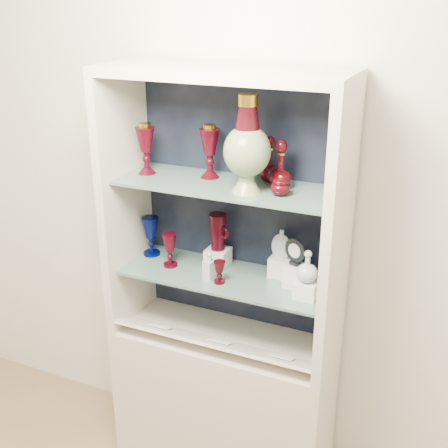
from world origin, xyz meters
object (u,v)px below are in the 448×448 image
at_px(ruby_goblet_tall, 170,250).
at_px(clear_square_bottle, 209,266).
at_px(cobalt_goblet, 151,236).
at_px(clear_round_decanter, 307,267).
at_px(lidded_bowl, 280,185).
at_px(ruby_pitcher, 218,232).
at_px(ruby_decanter_a, 270,156).
at_px(ruby_goblet_small, 219,272).
at_px(pedestal_lamp_left, 146,149).
at_px(ruby_decanter_b, 281,163).
at_px(enamel_urn, 247,144).
at_px(flat_flask, 281,243).
at_px(cameo_medallion, 295,252).
at_px(pedestal_lamp_right, 210,151).

bearing_deg(ruby_goblet_tall, clear_square_bottle, -12.11).
height_order(cobalt_goblet, clear_round_decanter, clear_round_decanter).
bearing_deg(lidded_bowl, ruby_pitcher, 159.12).
xyz_separation_m(ruby_decanter_a, ruby_pitcher, (-0.22, -0.02, -0.36)).
relative_size(lidded_bowl, ruby_goblet_small, 0.86).
bearing_deg(pedestal_lamp_left, ruby_decanter_b, 3.91).
distance_m(cobalt_goblet, ruby_goblet_small, 0.43).
height_order(enamel_urn, flat_flask, enamel_urn).
distance_m(enamel_urn, ruby_decanter_a, 0.18).
height_order(lidded_bowl, ruby_pitcher, lidded_bowl).
relative_size(ruby_goblet_small, clear_round_decanter, 0.76).
xyz_separation_m(ruby_goblet_tall, clear_square_bottle, (0.22, -0.05, -0.01)).
distance_m(ruby_pitcher, cameo_medallion, 0.38).
bearing_deg(flat_flask, clear_square_bottle, -142.14).
xyz_separation_m(clear_square_bottle, cameo_medallion, (0.35, 0.09, 0.10)).
relative_size(pedestal_lamp_left, clear_square_bottle, 1.70).
height_order(clear_square_bottle, flat_flask, flat_flask).
relative_size(pedestal_lamp_left, ruby_decanter_b, 1.05).
distance_m(lidded_bowl, cobalt_goblet, 0.76).
distance_m(pedestal_lamp_left, lidded_bowl, 0.63).
height_order(pedestal_lamp_left, ruby_goblet_tall, pedestal_lamp_left).
bearing_deg(ruby_decanter_b, pedestal_lamp_right, 177.14).
height_order(lidded_bowl, cameo_medallion, lidded_bowl).
relative_size(ruby_decanter_a, clear_square_bottle, 1.67).
xyz_separation_m(ruby_pitcher, clear_round_decanter, (0.45, -0.12, -0.03)).
bearing_deg(ruby_goblet_tall, ruby_decanter_b, 6.88).
bearing_deg(lidded_bowl, ruby_decanter_a, 123.45).
bearing_deg(enamel_urn, pedestal_lamp_left, 173.40).
xyz_separation_m(pedestal_lamp_left, flat_flask, (0.60, 0.09, -0.37)).
height_order(ruby_decanter_a, ruby_goblet_tall, ruby_decanter_a).
bearing_deg(ruby_decanter_b, ruby_decanter_a, 138.66).
height_order(ruby_decanter_b, ruby_goblet_small, ruby_decanter_b).
bearing_deg(ruby_decanter_a, pedestal_lamp_right, -169.76).
xyz_separation_m(ruby_decanter_a, cobalt_goblet, (-0.56, -0.05, -0.43)).
distance_m(ruby_goblet_small, ruby_pitcher, 0.21).
bearing_deg(cobalt_goblet, clear_square_bottle, -18.32).
bearing_deg(clear_round_decanter, pedestal_lamp_left, 176.36).
xyz_separation_m(ruby_decanter_b, ruby_goblet_small, (-0.22, -0.12, -0.47)).
distance_m(ruby_decanter_a, clear_round_decanter, 0.48).
bearing_deg(lidded_bowl, ruby_goblet_small, -172.93).
distance_m(ruby_decanter_a, ruby_goblet_tall, 0.63).
distance_m(ruby_decanter_a, ruby_decanter_b, 0.09).
relative_size(ruby_decanter_a, ruby_decanter_b, 1.03).
bearing_deg(pedestal_lamp_left, flat_flask, 8.60).
distance_m(pedestal_lamp_left, ruby_goblet_tall, 0.47).
relative_size(lidded_bowl, clear_round_decanter, 0.65).
relative_size(pedestal_lamp_right, cobalt_goblet, 1.21).
xyz_separation_m(ruby_decanter_a, ruby_goblet_tall, (-0.42, -0.12, -0.45)).
bearing_deg(ruby_goblet_tall, cobalt_goblet, 152.87).
bearing_deg(enamel_urn, ruby_decanter_b, 42.18).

